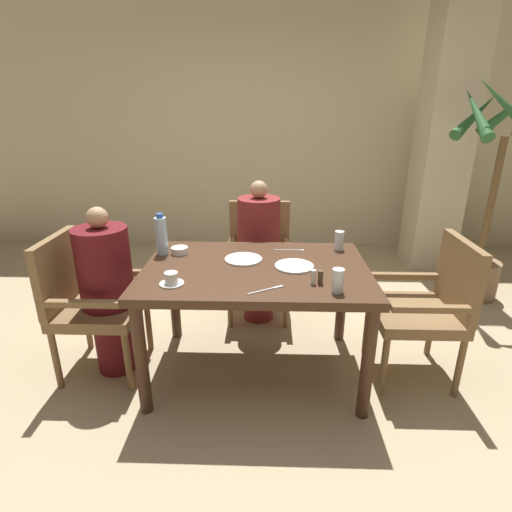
% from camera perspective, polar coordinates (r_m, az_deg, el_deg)
% --- Properties ---
extents(ground_plane, '(16.00, 16.00, 0.00)m').
position_cam_1_polar(ground_plane, '(2.73, -0.03, -15.85)').
color(ground_plane, tan).
extents(wall_back, '(8.00, 0.06, 2.80)m').
position_cam_1_polar(wall_back, '(4.82, 1.01, 17.91)').
color(wall_back, beige).
rests_on(wall_back, ground_plane).
extents(pillar_stone, '(0.45, 0.45, 2.70)m').
position_cam_1_polar(pillar_stone, '(4.50, 25.27, 15.23)').
color(pillar_stone, beige).
rests_on(pillar_stone, ground_plane).
extents(dining_table, '(1.33, 0.92, 0.73)m').
position_cam_1_polar(dining_table, '(2.41, -0.03, -3.51)').
color(dining_table, '#422819').
rests_on(dining_table, ground_plane).
extents(chair_left_side, '(0.50, 0.50, 0.90)m').
position_cam_1_polar(chair_left_side, '(2.71, -22.99, -5.57)').
color(chair_left_side, brown).
rests_on(chair_left_side, ground_plane).
extents(diner_in_left_chair, '(0.32, 0.32, 1.08)m').
position_cam_1_polar(diner_in_left_chair, '(2.63, -20.43, -4.65)').
color(diner_in_left_chair, '#5B1419').
rests_on(diner_in_left_chair, ground_plane).
extents(chair_far_side, '(0.50, 0.50, 0.90)m').
position_cam_1_polar(chair_far_side, '(3.24, 0.44, 0.37)').
color(chair_far_side, brown).
rests_on(chair_far_side, ground_plane).
extents(diner_in_far_chair, '(0.32, 0.32, 1.12)m').
position_cam_1_polar(diner_in_far_chair, '(3.08, 0.39, 0.74)').
color(diner_in_far_chair, maroon).
rests_on(diner_in_far_chair, ground_plane).
extents(chair_right_side, '(0.50, 0.50, 0.90)m').
position_cam_1_polar(chair_right_side, '(2.65, 23.46, -6.19)').
color(chair_right_side, brown).
rests_on(chair_right_side, ground_plane).
extents(potted_palm, '(0.78, 0.80, 1.90)m').
position_cam_1_polar(potted_palm, '(3.93, 30.31, 5.75)').
color(potted_palm, '#896B4C').
rests_on(potted_palm, ground_plane).
extents(plate_main_left, '(0.23, 0.23, 0.01)m').
position_cam_1_polar(plate_main_left, '(2.37, 5.47, -1.44)').
color(plate_main_left, white).
rests_on(plate_main_left, dining_table).
extents(plate_main_right, '(0.23, 0.23, 0.01)m').
position_cam_1_polar(plate_main_right, '(2.47, -1.81, -0.46)').
color(plate_main_right, white).
rests_on(plate_main_right, dining_table).
extents(teacup_with_saucer, '(0.13, 0.13, 0.07)m').
position_cam_1_polar(teacup_with_saucer, '(2.18, -11.99, -3.30)').
color(teacup_with_saucer, white).
rests_on(teacup_with_saucer, dining_table).
extents(bowl_small, '(0.11, 0.11, 0.04)m').
position_cam_1_polar(bowl_small, '(2.62, -10.84, 0.79)').
color(bowl_small, white).
rests_on(bowl_small, dining_table).
extents(water_bottle, '(0.08, 0.08, 0.27)m').
position_cam_1_polar(water_bottle, '(2.61, -13.38, 2.89)').
color(water_bottle, silver).
rests_on(water_bottle, dining_table).
extents(glass_tall_near, '(0.06, 0.06, 0.13)m').
position_cam_1_polar(glass_tall_near, '(2.07, 11.61, -3.47)').
color(glass_tall_near, silver).
rests_on(glass_tall_near, dining_table).
extents(glass_tall_mid, '(0.06, 0.06, 0.13)m').
position_cam_1_polar(glass_tall_mid, '(2.69, 11.78, 2.17)').
color(glass_tall_mid, silver).
rests_on(glass_tall_mid, dining_table).
extents(salt_shaker, '(0.03, 0.03, 0.08)m').
position_cam_1_polar(salt_shaker, '(2.15, 8.17, -2.97)').
color(salt_shaker, white).
rests_on(salt_shaker, dining_table).
extents(pepper_shaker, '(0.03, 0.03, 0.08)m').
position_cam_1_polar(pepper_shaker, '(2.16, 9.20, -3.02)').
color(pepper_shaker, '#4C3D2D').
rests_on(pepper_shaker, dining_table).
extents(fork_beside_plate, '(0.20, 0.02, 0.00)m').
position_cam_1_polar(fork_beside_plate, '(2.65, 5.19, 0.84)').
color(fork_beside_plate, silver).
rests_on(fork_beside_plate, dining_table).
extents(knife_beside_plate, '(0.19, 0.12, 0.00)m').
position_cam_1_polar(knife_beside_plate, '(2.08, 1.67, -4.80)').
color(knife_beside_plate, silver).
rests_on(knife_beside_plate, dining_table).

